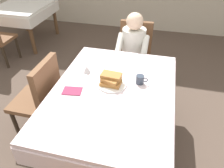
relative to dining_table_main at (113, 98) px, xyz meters
The scene contains 14 objects.
ground_plane 0.65m from the dining_table_main, ahead, with size 14.00×14.00×0.00m, color brown.
dining_table_main is the anchor object (origin of this frame).
chair_diner 1.18m from the dining_table_main, 88.90° to the left, with size 0.44×0.45×0.93m.
diner_person 1.01m from the dining_table_main, 88.73° to the left, with size 0.40×0.43×1.12m.
chair_left_side 0.78m from the dining_table_main, behind, with size 0.45×0.44×0.93m.
plate_breakfast 0.13m from the dining_table_main, 109.74° to the left, with size 0.28×0.28×0.02m, color white.
breakfast_stack 0.17m from the dining_table_main, 115.55° to the left, with size 0.20×0.17×0.09m.
cup_coffee 0.31m from the dining_table_main, 36.61° to the left, with size 0.11×0.08×0.08m.
syrup_pitcher 0.41m from the dining_table_main, 145.80° to the left, with size 0.08×0.08×0.07m.
fork_left_of_plate 0.25m from the dining_table_main, 164.30° to the left, with size 0.18×0.01×0.01m, color silver.
knife_right_of_plate 0.20m from the dining_table_main, 20.98° to the left, with size 0.20×0.01×0.01m, color silver.
spoon_near_edge 0.26m from the dining_table_main, 107.96° to the right, with size 0.15×0.01×0.01m, color silver.
napkin_folded 0.38m from the dining_table_main, 163.75° to the right, with size 0.17×0.12×0.01m, color #8C2D4C.
background_table_far 3.11m from the dining_table_main, 137.00° to the left, with size 0.92×1.12×0.74m.
Camera 1 is at (0.36, -1.49, 1.95)m, focal length 34.29 mm.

